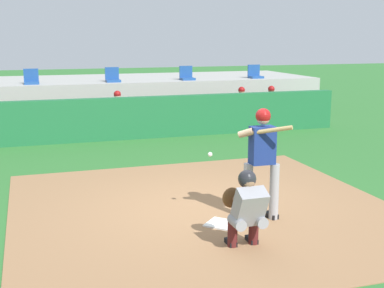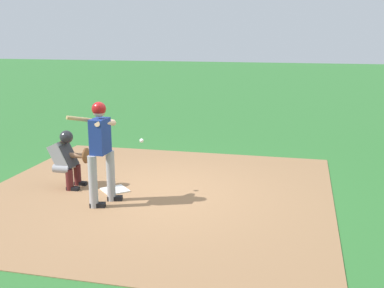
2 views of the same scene
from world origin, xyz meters
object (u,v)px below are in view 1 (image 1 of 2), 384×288
at_px(dugout_player_2, 243,106).
at_px(stadium_seat_1, 31,80).
at_px(stadium_seat_2, 113,78).
at_px(batter_at_plate, 261,157).
at_px(catcher_crouched, 246,206).
at_px(home_plate, 221,224).
at_px(stadium_seat_4, 255,74).
at_px(dugout_player_3, 273,105).
at_px(dugout_player_1, 119,112).
at_px(stadium_seat_3, 187,76).

bearing_deg(dugout_player_2, stadium_seat_1, 162.52).
distance_m(stadium_seat_1, stadium_seat_2, 2.60).
distance_m(batter_at_plate, stadium_seat_1, 10.64).
bearing_deg(catcher_crouched, home_plate, 89.62).
bearing_deg(batter_at_plate, stadium_seat_1, 108.03).
bearing_deg(batter_at_plate, stadium_seat_4, 65.96).
bearing_deg(dugout_player_3, catcher_crouched, -118.50).
bearing_deg(stadium_seat_2, dugout_player_1, -95.06).
height_order(dugout_player_3, stadium_seat_2, stadium_seat_2).
xyz_separation_m(home_plate, dugout_player_1, (-0.18, 8.14, 0.65)).
bearing_deg(catcher_crouched, stadium_seat_4, 64.90).
relative_size(stadium_seat_2, stadium_seat_3, 1.00).
relative_size(batter_at_plate, dugout_player_2, 1.39).
distance_m(stadium_seat_1, stadium_seat_4, 7.80).
height_order(home_plate, stadium_seat_2, stadium_seat_2).
bearing_deg(home_plate, dugout_player_3, 58.85).
bearing_deg(batter_at_plate, dugout_player_1, 96.15).
bearing_deg(stadium_seat_3, batter_at_plate, -100.70).
bearing_deg(stadium_seat_4, stadium_seat_1, 180.00).
relative_size(catcher_crouched, dugout_player_3, 1.43).
distance_m(home_plate, dugout_player_2, 9.04).
xyz_separation_m(dugout_player_2, stadium_seat_4, (1.34, 2.03, 0.86)).
bearing_deg(dugout_player_1, dugout_player_3, 0.00).
height_order(dugout_player_3, stadium_seat_4, stadium_seat_4).
relative_size(catcher_crouched, stadium_seat_4, 3.88).
bearing_deg(dugout_player_3, stadium_seat_1, 164.87).
relative_size(home_plate, dugout_player_1, 0.34).
xyz_separation_m(stadium_seat_1, stadium_seat_2, (2.60, 0.00, 0.00)).
height_order(stadium_seat_1, stadium_seat_4, same).
relative_size(home_plate, dugout_player_2, 0.34).
bearing_deg(batter_at_plate, home_plate, -174.16).
relative_size(batter_at_plate, dugout_player_3, 1.39).
relative_size(dugout_player_1, stadium_seat_4, 2.71).
distance_m(dugout_player_1, stadium_seat_4, 5.82).
distance_m(batter_at_plate, dugout_player_1, 8.13).
height_order(home_plate, stadium_seat_3, stadium_seat_3).
relative_size(stadium_seat_1, stadium_seat_4, 1.00).
distance_m(home_plate, stadium_seat_3, 10.61).
relative_size(batter_at_plate, stadium_seat_4, 3.76).
bearing_deg(dugout_player_3, batter_at_plate, -117.67).
bearing_deg(stadium_seat_4, dugout_player_3, -97.75).
relative_size(stadium_seat_1, stadium_seat_3, 1.00).
height_order(catcher_crouched, dugout_player_3, dugout_player_3).
distance_m(catcher_crouched, stadium_seat_3, 11.45).
distance_m(batter_at_plate, catcher_crouched, 1.29).
distance_m(catcher_crouched, stadium_seat_2, 11.15).
distance_m(dugout_player_3, stadium_seat_3, 3.21).
bearing_deg(stadium_seat_2, home_plate, -90.00).
distance_m(home_plate, stadium_seat_4, 11.53).
distance_m(stadium_seat_2, stadium_seat_4, 5.20).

